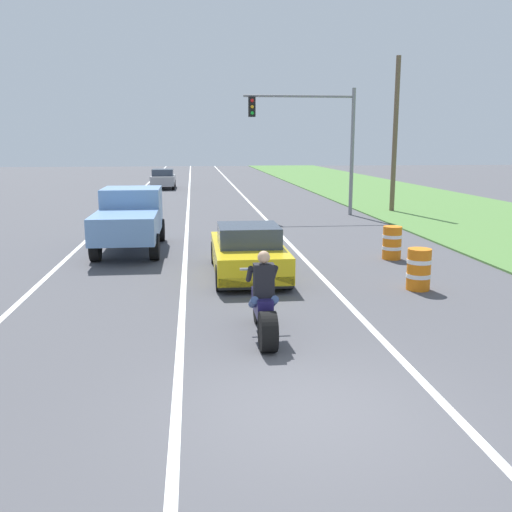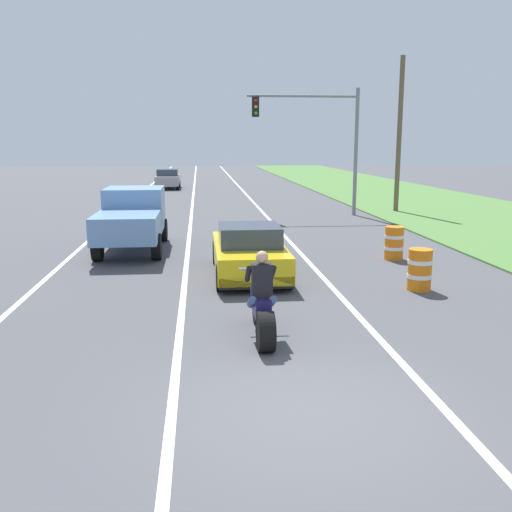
# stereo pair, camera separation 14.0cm
# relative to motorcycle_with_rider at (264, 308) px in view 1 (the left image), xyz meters

# --- Properties ---
(ground_plane) EXTENTS (160.00, 160.00, 0.00)m
(ground_plane) POSITION_rel_motorcycle_with_rider_xyz_m (0.31, -2.84, -0.59)
(ground_plane) COLOR #4C4C51
(lane_stripe_left_solid) EXTENTS (0.14, 120.00, 0.01)m
(lane_stripe_left_solid) POSITION_rel_motorcycle_with_rider_xyz_m (-5.09, 17.16, -0.59)
(lane_stripe_left_solid) COLOR white
(lane_stripe_left_solid) RESTS_ON ground
(lane_stripe_right_solid) EXTENTS (0.14, 120.00, 0.01)m
(lane_stripe_right_solid) POSITION_rel_motorcycle_with_rider_xyz_m (2.11, 17.16, -0.59)
(lane_stripe_right_solid) COLOR white
(lane_stripe_right_solid) RESTS_ON ground
(lane_stripe_centre_dashed) EXTENTS (0.14, 120.00, 0.01)m
(lane_stripe_centre_dashed) POSITION_rel_motorcycle_with_rider_xyz_m (-1.49, 17.16, -0.59)
(lane_stripe_centre_dashed) COLOR white
(lane_stripe_centre_dashed) RESTS_ON ground
(grass_verge_right) EXTENTS (10.00, 120.00, 0.06)m
(grass_verge_right) POSITION_rel_motorcycle_with_rider_xyz_m (12.23, 17.16, -0.56)
(grass_verge_right) COLOR #517F3D
(grass_verge_right) RESTS_ON ground
(motorcycle_with_rider) EXTENTS (0.70, 2.21, 1.62)m
(motorcycle_with_rider) POSITION_rel_motorcycle_with_rider_xyz_m (0.00, 0.00, 0.00)
(motorcycle_with_rider) COLOR black
(motorcycle_with_rider) RESTS_ON ground
(sports_car_yellow) EXTENTS (1.84, 4.30, 1.37)m
(sports_car_yellow) POSITION_rel_motorcycle_with_rider_xyz_m (0.21, 5.04, 0.04)
(sports_car_yellow) COLOR yellow
(sports_car_yellow) RESTS_ON ground
(pickup_truck_left_lane_light_blue) EXTENTS (2.02, 4.80, 1.98)m
(pickup_truck_left_lane_light_blue) POSITION_rel_motorcycle_with_rider_xyz_m (-3.26, 8.98, 0.51)
(pickup_truck_left_lane_light_blue) COLOR #6B93C6
(pickup_truck_left_lane_light_blue) RESTS_ON ground
(traffic_light_mast_near) EXTENTS (5.33, 0.34, 6.00)m
(traffic_light_mast_near) POSITION_rel_motorcycle_with_rider_xyz_m (4.75, 17.35, 3.45)
(traffic_light_mast_near) COLOR gray
(traffic_light_mast_near) RESTS_ON ground
(utility_pole_roadside) EXTENTS (0.24, 0.24, 7.64)m
(utility_pole_roadside) POSITION_rel_motorcycle_with_rider_xyz_m (8.90, 18.38, 3.23)
(utility_pole_roadside) COLOR brown
(utility_pole_roadside) RESTS_ON ground
(construction_barrel_nearest) EXTENTS (0.58, 0.58, 1.00)m
(construction_barrel_nearest) POSITION_rel_motorcycle_with_rider_xyz_m (4.13, 3.09, -0.09)
(construction_barrel_nearest) COLOR orange
(construction_barrel_nearest) RESTS_ON ground
(construction_barrel_mid) EXTENTS (0.58, 0.58, 1.00)m
(construction_barrel_mid) POSITION_rel_motorcycle_with_rider_xyz_m (4.75, 6.71, -0.09)
(construction_barrel_mid) COLOR orange
(construction_barrel_mid) RESTS_ON ground
(distant_car_far_ahead) EXTENTS (1.80, 4.00, 1.50)m
(distant_car_far_ahead) POSITION_rel_motorcycle_with_rider_xyz_m (-3.46, 34.69, 0.18)
(distant_car_far_ahead) COLOR #99999E
(distant_car_far_ahead) RESTS_ON ground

